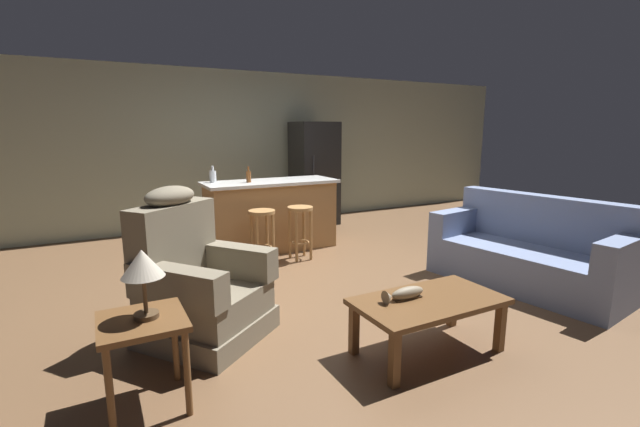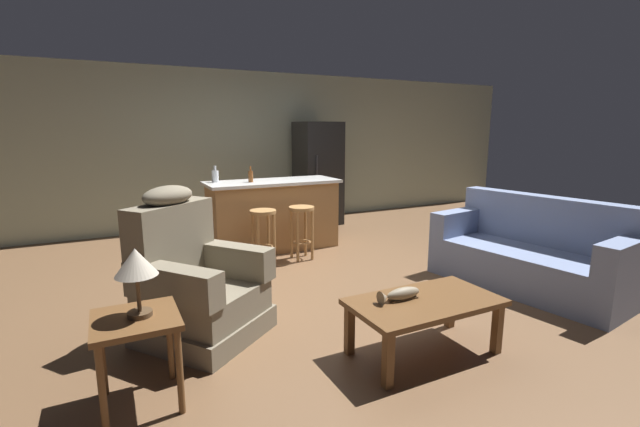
# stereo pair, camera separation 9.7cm
# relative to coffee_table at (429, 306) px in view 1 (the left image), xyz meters

# --- Properties ---
(ground_plane) EXTENTS (12.00, 12.00, 0.00)m
(ground_plane) POSITION_rel_coffee_table_xyz_m (0.03, 1.84, -0.36)
(ground_plane) COLOR brown
(back_wall) EXTENTS (12.00, 0.05, 2.60)m
(back_wall) POSITION_rel_coffee_table_xyz_m (0.03, 4.96, 0.94)
(back_wall) COLOR #9EA88E
(back_wall) RESTS_ON ground_plane
(coffee_table) EXTENTS (1.10, 0.60, 0.42)m
(coffee_table) POSITION_rel_coffee_table_xyz_m (0.00, 0.00, 0.00)
(coffee_table) COLOR brown
(coffee_table) RESTS_ON ground_plane
(fish_figurine) EXTENTS (0.34, 0.10, 0.10)m
(fish_figurine) POSITION_rel_coffee_table_xyz_m (-0.17, 0.08, 0.10)
(fish_figurine) COLOR #4C3823
(fish_figurine) RESTS_ON coffee_table
(couch) EXTENTS (1.12, 2.01, 0.94)m
(couch) POSITION_rel_coffee_table_xyz_m (1.91, 0.57, -0.02)
(couch) COLOR #707FA3
(couch) RESTS_ON ground_plane
(recliner_near_lamp) EXTENTS (1.18, 1.18, 1.20)m
(recliner_near_lamp) POSITION_rel_coffee_table_xyz_m (-1.43, 1.07, 0.06)
(recliner_near_lamp) COLOR #756B56
(recliner_near_lamp) RESTS_ON ground_plane
(end_table) EXTENTS (0.48, 0.48, 0.56)m
(end_table) POSITION_rel_coffee_table_xyz_m (-1.91, 0.30, 0.10)
(end_table) COLOR brown
(end_table) RESTS_ON ground_plane
(table_lamp) EXTENTS (0.24, 0.24, 0.41)m
(table_lamp) POSITION_rel_coffee_table_xyz_m (-1.88, 0.30, 0.50)
(table_lamp) COLOR #4C3823
(table_lamp) RESTS_ON end_table
(kitchen_island) EXTENTS (1.80, 0.70, 0.95)m
(kitchen_island) POSITION_rel_coffee_table_xyz_m (0.03, 3.19, 0.11)
(kitchen_island) COLOR #9E7042
(kitchen_island) RESTS_ON ground_plane
(bar_stool_left) EXTENTS (0.32, 0.32, 0.68)m
(bar_stool_left) POSITION_rel_coffee_table_xyz_m (-0.33, 2.56, 0.11)
(bar_stool_left) COLOR #A87A47
(bar_stool_left) RESTS_ON ground_plane
(bar_stool_right) EXTENTS (0.32, 0.32, 0.68)m
(bar_stool_right) POSITION_rel_coffee_table_xyz_m (0.18, 2.56, 0.11)
(bar_stool_right) COLOR #A87A47
(bar_stool_right) RESTS_ON ground_plane
(refrigerator) EXTENTS (0.70, 0.69, 1.76)m
(refrigerator) POSITION_rel_coffee_table_xyz_m (1.32, 4.39, 0.52)
(refrigerator) COLOR black
(refrigerator) RESTS_ON ground_plane
(bottle_tall_green) EXTENTS (0.09, 0.09, 0.22)m
(bottle_tall_green) POSITION_rel_coffee_table_xyz_m (-0.70, 3.37, 0.67)
(bottle_tall_green) COLOR silver
(bottle_tall_green) RESTS_ON kitchen_island
(bottle_short_amber) EXTENTS (0.06, 0.06, 0.21)m
(bottle_short_amber) POSITION_rel_coffee_table_xyz_m (-0.29, 3.14, 0.67)
(bottle_short_amber) COLOR brown
(bottle_short_amber) RESTS_ON kitchen_island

